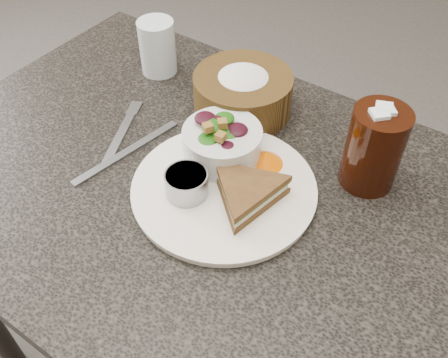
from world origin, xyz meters
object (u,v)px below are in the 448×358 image
bread_basket (243,88)px  sandwich (247,192)px  dinner_plate (224,189)px  salad_bowl (222,139)px  dressing_ramekin (187,184)px  water_glass (157,47)px  cola_glass (375,145)px  dining_table (203,295)px

bread_basket → sandwich: bearing=-55.4°
dinner_plate → salad_bowl: (-0.04, 0.06, 0.04)m
bread_basket → dressing_ramekin: bearing=-77.7°
bread_basket → water_glass: (-0.22, 0.01, 0.00)m
dinner_plate → sandwich: size_ratio=2.03×
dressing_ramekin → bread_basket: size_ratio=0.37×
sandwich → bread_basket: 0.25m
dressing_ramekin → water_glass: 0.37m
sandwich → cola_glass: 0.21m
cola_glass → dressing_ramekin: bearing=-137.3°
salad_bowl → cola_glass: cola_glass is taller
salad_bowl → water_glass: bearing=150.3°
sandwich → water_glass: (-0.36, 0.21, 0.02)m
bread_basket → water_glass: 0.22m
dressing_ramekin → sandwich: bearing=24.1°
dinner_plate → dressing_ramekin: bearing=-132.2°
dinner_plate → sandwich: bearing=-7.0°
dressing_ramekin → dining_table: bearing=110.4°
dressing_ramekin → water_glass: bearing=136.7°
dressing_ramekin → bread_basket: (-0.05, 0.24, 0.02)m
dressing_ramekin → cola_glass: size_ratio=0.45×
bread_basket → cola_glass: 0.27m
dinner_plate → water_glass: (-0.31, 0.21, 0.05)m
dinner_plate → cola_glass: bearing=41.5°
dining_table → salad_bowl: 0.43m
dining_table → dinner_plate: (0.06, 0.00, 0.38)m
bread_basket → water_glass: bearing=176.4°
dinner_plate → sandwich: sandwich is taller
salad_bowl → dinner_plate: bearing=-53.0°
sandwich → cola_glass: cola_glass is taller
dining_table → dinner_plate: size_ratio=3.38×
dining_table → dinner_plate: dinner_plate is taller
sandwich → dinner_plate: bearing=-145.4°
dining_table → sandwich: sandwich is taller
dining_table → sandwich: size_ratio=6.87×
salad_bowl → bread_basket: 0.15m
cola_glass → sandwich: bearing=-128.9°
dinner_plate → salad_bowl: 0.08m
bread_basket → cola_glass: bearing=-8.2°
dinner_plate → salad_bowl: bearing=127.0°
water_glass → dressing_ramekin: bearing=-43.3°
dressing_ramekin → bread_basket: bread_basket is taller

